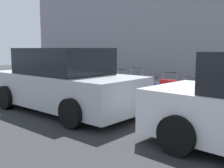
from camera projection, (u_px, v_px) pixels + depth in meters
name	position (u px, v px, depth m)	size (l,w,h in m)	color
ground_plane	(105.00, 103.00, 8.14)	(40.00, 40.00, 0.00)	#28282B
sidewalk_curb	(149.00, 91.00, 10.02)	(18.00, 5.00, 0.14)	gray
suitcase_black_2	(212.00, 97.00, 6.66)	(0.48, 0.22, 0.90)	black
suitcase_teal_3	(191.00, 96.00, 7.03)	(0.42, 0.23, 0.80)	#0F606B
suitcase_red_4	(169.00, 92.00, 7.29)	(0.48, 0.24, 0.90)	red
suitcase_navy_5	(154.00, 92.00, 7.73)	(0.40, 0.28, 0.72)	navy
suitcase_silver_6	(136.00, 88.00, 8.01)	(0.50, 0.24, 0.96)	#9EA0A8
suitcase_maroon_7	(122.00, 87.00, 8.34)	(0.38, 0.27, 0.89)	maroon
suitcase_olive_8	(110.00, 86.00, 8.72)	(0.46, 0.19, 0.86)	#59601E
suitcase_black_9	(98.00, 83.00, 9.05)	(0.36, 0.21, 0.94)	black
suitcase_teal_10	(89.00, 83.00, 9.46)	(0.47, 0.29, 0.65)	#0F606B
fire_hydrant	(74.00, 78.00, 9.86)	(0.39, 0.21, 0.82)	red
bollard_post	(60.00, 78.00, 10.13)	(0.13, 0.13, 0.83)	#333338
parked_car_silver_1	(64.00, 82.00, 7.05)	(4.47, 2.09, 1.67)	#B2B5BA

